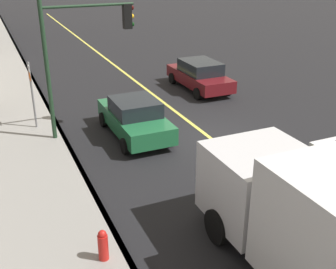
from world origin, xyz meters
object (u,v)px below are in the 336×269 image
(car_maroon, at_px, (200,75))
(fire_hydrant, at_px, (103,248))
(street_sign_post, at_px, (32,91))
(car_green, at_px, (135,117))
(traffic_light_mast, at_px, (82,45))

(car_maroon, relative_size, fire_hydrant, 4.83)
(street_sign_post, relative_size, fire_hydrant, 3.03)
(car_maroon, height_order, car_green, car_maroon)
(car_green, bearing_deg, traffic_light_mast, 66.22)
(car_maroon, relative_size, traffic_light_mast, 0.86)
(car_green, xyz_separation_m, fire_hydrant, (-6.79, 3.21, -0.30))
(car_green, height_order, traffic_light_mast, traffic_light_mast)
(street_sign_post, bearing_deg, traffic_light_mast, -126.89)
(car_maroon, distance_m, street_sign_post, 9.07)
(car_green, xyz_separation_m, traffic_light_mast, (0.74, 1.68, 2.84))
(car_green, distance_m, fire_hydrant, 7.51)
(car_maroon, relative_size, car_green, 1.05)
(traffic_light_mast, height_order, street_sign_post, traffic_light_mast)
(car_green, height_order, fire_hydrant, car_green)
(car_green, relative_size, street_sign_post, 1.52)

